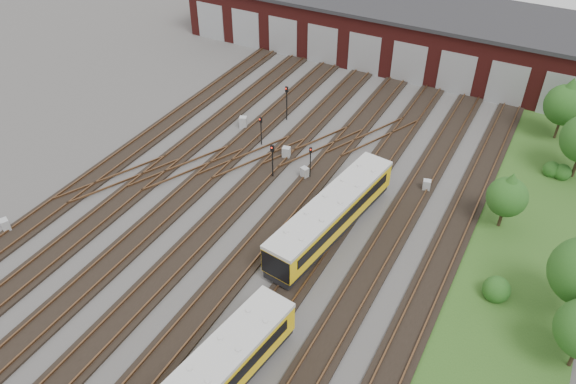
% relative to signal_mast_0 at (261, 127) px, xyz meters
% --- Properties ---
extents(ground, '(120.00, 120.00, 0.00)m').
position_rel_signal_mast_0_xyz_m(ground, '(4.48, -16.27, -1.79)').
color(ground, '#494644').
rests_on(ground, ground).
extents(track_network, '(30.40, 70.00, 0.33)m').
position_rel_signal_mast_0_xyz_m(track_network, '(4.31, -15.69, -1.68)').
color(track_network, black).
rests_on(track_network, ground).
extents(maintenance_shed, '(51.00, 12.50, 6.35)m').
position_rel_signal_mast_0_xyz_m(maintenance_shed, '(4.47, 23.70, 1.41)').
color(maintenance_shed, '#541715').
rests_on(maintenance_shed, ground).
extents(grass_verge, '(8.00, 55.00, 0.05)m').
position_rel_signal_mast_0_xyz_m(grass_verge, '(23.48, -6.27, -1.77)').
color(grass_verge, '#274C19').
rests_on(grass_verge, ground).
extents(signal_mast_0, '(0.28, 0.27, 2.77)m').
position_rel_signal_mast_0_xyz_m(signal_mast_0, '(0.00, 0.00, 0.00)').
color(signal_mast_0, black).
rests_on(signal_mast_0, ground).
extents(signal_mast_1, '(0.30, 0.28, 3.50)m').
position_rel_signal_mast_0_xyz_m(signal_mast_1, '(-0.08, 4.90, 0.44)').
color(signal_mast_1, black).
rests_on(signal_mast_1, ground).
extents(signal_mast_2, '(0.29, 0.27, 3.19)m').
position_rel_signal_mast_0_xyz_m(signal_mast_2, '(3.39, -3.92, 0.27)').
color(signal_mast_2, black).
rests_on(signal_mast_2, ground).
extents(signal_mast_3, '(0.26, 0.25, 3.03)m').
position_rel_signal_mast_0_xyz_m(signal_mast_3, '(6.13, -2.54, 0.13)').
color(signal_mast_3, black).
rests_on(signal_mast_3, ground).
extents(relay_cabinet_0, '(0.81, 0.76, 1.07)m').
position_rel_signal_mast_0_xyz_m(relay_cabinet_0, '(-10.52, -18.94, -1.26)').
color(relay_cabinet_0, '#ACAEB1').
rests_on(relay_cabinet_0, ground).
extents(relay_cabinet_1, '(0.83, 0.76, 1.12)m').
position_rel_signal_mast_0_xyz_m(relay_cabinet_1, '(-2.98, 1.72, -1.23)').
color(relay_cabinet_1, '#ACAEB1').
rests_on(relay_cabinet_1, ground).
extents(relay_cabinet_2, '(0.75, 0.66, 1.10)m').
position_rel_signal_mast_0_xyz_m(relay_cabinet_2, '(3.00, -0.86, -1.24)').
color(relay_cabinet_2, '#ACAEB1').
rests_on(relay_cabinet_2, ground).
extents(relay_cabinet_3, '(0.76, 0.70, 1.02)m').
position_rel_signal_mast_0_xyz_m(relay_cabinet_3, '(5.71, -2.69, -1.28)').
color(relay_cabinet_3, '#ACAEB1').
rests_on(relay_cabinet_3, ground).
extents(relay_cabinet_4, '(0.71, 0.63, 1.01)m').
position_rel_signal_mast_0_xyz_m(relay_cabinet_4, '(15.07, 0.41, -1.29)').
color(relay_cabinet_4, '#ACAEB1').
rests_on(relay_cabinet_4, ground).
extents(tree_0, '(3.65, 3.65, 6.05)m').
position_rel_signal_mast_0_xyz_m(tree_0, '(23.04, 13.61, 2.10)').
color(tree_0, '#2E2314').
rests_on(tree_0, ground).
extents(tree_3, '(2.92, 2.92, 4.84)m').
position_rel_signal_mast_0_xyz_m(tree_3, '(21.14, -1.20, 1.31)').
color(tree_3, '#2E2314').
rests_on(tree_3, ground).
extents(bush_0, '(1.77, 1.77, 1.77)m').
position_rel_signal_mast_0_xyz_m(bush_0, '(22.38, -8.34, -0.91)').
color(bush_0, '#1B4B15').
rests_on(bush_0, ground).
extents(bush_1, '(1.45, 1.45, 1.45)m').
position_rel_signal_mast_0_xyz_m(bush_1, '(24.37, 7.46, -1.07)').
color(bush_1, '#1B4B15').
rests_on(bush_1, ground).
extents(bush_2, '(1.42, 1.42, 1.42)m').
position_rel_signal_mast_0_xyz_m(bush_2, '(23.55, 7.49, -1.08)').
color(bush_2, '#1B4B15').
rests_on(bush_2, ground).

